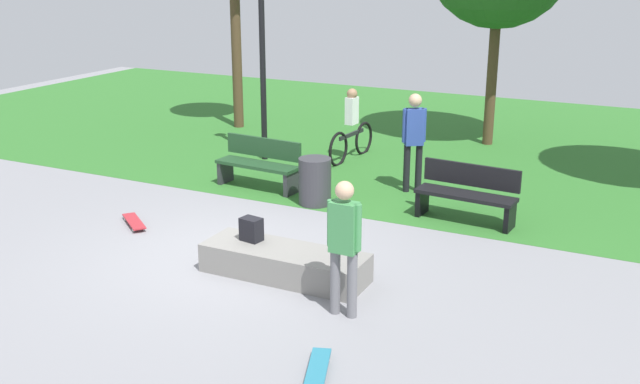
# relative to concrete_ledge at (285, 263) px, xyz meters

# --- Properties ---
(ground_plane) EXTENTS (28.00, 28.00, 0.00)m
(ground_plane) POSITION_rel_concrete_ledge_xyz_m (-1.13, 0.32, -0.19)
(ground_plane) COLOR gray
(grass_lawn) EXTENTS (26.60, 11.75, 0.01)m
(grass_lawn) POSITION_rel_concrete_ledge_xyz_m (-1.13, 8.44, -0.19)
(grass_lawn) COLOR #2D6B28
(grass_lawn) RESTS_ON ground_plane
(concrete_ledge) EXTENTS (2.24, 0.75, 0.39)m
(concrete_ledge) POSITION_rel_concrete_ledge_xyz_m (0.00, 0.00, 0.00)
(concrete_ledge) COLOR gray
(concrete_ledge) RESTS_ON ground_plane
(backpack_on_ledge) EXTENTS (0.31, 0.24, 0.32)m
(backpack_on_ledge) POSITION_rel_concrete_ledge_xyz_m (-0.55, 0.08, 0.35)
(backpack_on_ledge) COLOR black
(backpack_on_ledge) RESTS_ON concrete_ledge
(skater_performing_trick) EXTENTS (0.43, 0.22, 1.66)m
(skater_performing_trick) POSITION_rel_concrete_ledge_xyz_m (1.16, -0.66, 0.77)
(skater_performing_trick) COLOR slate
(skater_performing_trick) RESTS_ON ground_plane
(skateboard_by_ledge) EXTENTS (0.45, 0.82, 0.08)m
(skateboard_by_ledge) POSITION_rel_concrete_ledge_xyz_m (1.48, -1.98, -0.13)
(skateboard_by_ledge) COLOR teal
(skateboard_by_ledge) RESTS_ON ground_plane
(skateboard_spare) EXTENTS (0.76, 0.64, 0.08)m
(skateboard_spare) POSITION_rel_concrete_ledge_xyz_m (-3.09, 0.66, -0.13)
(skateboard_spare) COLOR #A5262D
(skateboard_spare) RESTS_ON ground_plane
(park_bench_near_lamppost) EXTENTS (1.63, 0.60, 0.91)m
(park_bench_near_lamppost) POSITION_rel_concrete_ledge_xyz_m (1.56, 3.20, 0.29)
(park_bench_near_lamppost) COLOR black
(park_bench_near_lamppost) RESTS_ON ground_plane
(park_bench_far_right) EXTENTS (1.63, 0.59, 0.91)m
(park_bench_far_right) POSITION_rel_concrete_ledge_xyz_m (-2.34, 3.27, 0.29)
(park_bench_far_right) COLOR #1E4223
(park_bench_far_right) RESTS_ON ground_plane
(lamp_post) EXTENTS (0.28, 0.28, 4.59)m
(lamp_post) POSITION_rel_concrete_ledge_xyz_m (-3.28, 5.06, 2.56)
(lamp_post) COLOR black
(lamp_post) RESTS_ON ground_plane
(trash_bin) EXTENTS (0.56, 0.56, 0.81)m
(trash_bin) POSITION_rel_concrete_ledge_xyz_m (-1.00, 2.87, 0.21)
(trash_bin) COLOR #333338
(trash_bin) RESTS_ON ground_plane
(pedestrian_with_backpack) EXTENTS (0.43, 0.44, 1.78)m
(pedestrian_with_backpack) POSITION_rel_concrete_ledge_xyz_m (0.24, 4.32, 0.88)
(pedestrian_with_backpack) COLOR black
(pedestrian_with_backpack) RESTS_ON ground_plane
(cyclist_on_bicycle) EXTENTS (0.22, 1.82, 1.52)m
(cyclist_on_bicycle) POSITION_rel_concrete_ledge_xyz_m (-1.65, 5.87, 0.44)
(cyclist_on_bicycle) COLOR black
(cyclist_on_bicycle) RESTS_ON ground_plane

